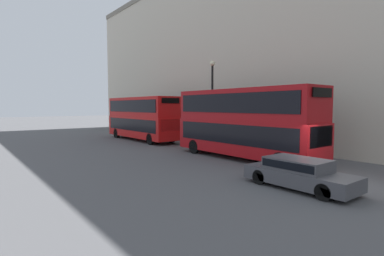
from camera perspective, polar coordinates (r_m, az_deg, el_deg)
ground_plane at (r=14.92m, az=23.57°, el=-9.36°), size 200.00×200.00×0.00m
bus_leading at (r=19.47m, az=9.84°, el=1.36°), size 2.59×10.50×4.49m
bus_second_in_queue at (r=30.24m, az=-9.51°, el=2.14°), size 2.59×10.35×4.26m
car_dark_sedan at (r=13.29m, az=19.69°, el=-7.95°), size 1.76×4.55×1.25m
street_lamp at (r=24.77m, az=3.88°, el=6.34°), size 0.44×0.44×7.11m
pedestrian at (r=25.95m, az=3.51°, el=-1.66°), size 0.36×0.36×1.66m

